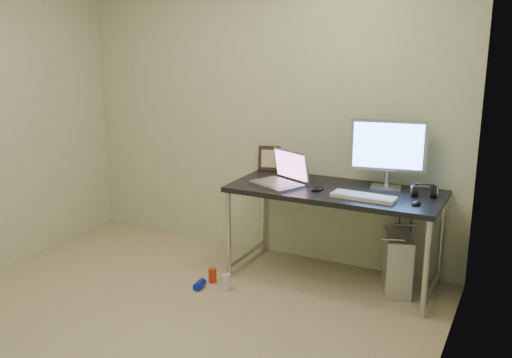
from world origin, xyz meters
name	(u,v)px	position (x,y,z in m)	size (l,w,h in m)	color
floor	(143,338)	(0.00, 0.00, 0.00)	(3.50, 3.50, 0.00)	tan
wall_back	(262,111)	(0.00, 1.75, 1.25)	(3.50, 0.02, 2.50)	beige
wall_right	(439,182)	(1.75, 0.00, 1.25)	(0.02, 3.50, 2.50)	beige
desk	(335,199)	(0.79, 1.40, 0.67)	(1.61, 0.70, 0.75)	black
tower_computer	(397,262)	(1.28, 1.45, 0.22)	(0.31, 0.47, 0.48)	silver
cable_a	(400,229)	(1.23, 1.70, 0.40)	(0.01, 0.01, 0.70)	black
cable_b	(410,234)	(1.32, 1.68, 0.38)	(0.01, 0.01, 0.72)	black
can_red	(212,275)	(-0.03, 0.93, 0.06)	(0.06, 0.06, 0.12)	red
can_white	(226,283)	(0.14, 0.85, 0.07)	(0.07, 0.07, 0.13)	silver
can_blue	(200,285)	(-0.06, 0.79, 0.03)	(0.06, 0.06, 0.12)	#0B1DC2
laptop	(282,177)	(0.38, 1.34, 0.81)	(0.47, 0.44, 0.26)	#B1B2B8
monitor	(388,149)	(1.13, 1.58, 1.06)	(0.56, 0.20, 0.53)	#B1B2B8
keyboard	(364,197)	(1.06, 1.24, 0.76)	(0.46, 0.15, 0.03)	silver
mouse_right	(416,202)	(1.43, 1.26, 0.77)	(0.06, 0.10, 0.03)	black
mouse_left	(317,188)	(0.68, 1.30, 0.77)	(0.08, 0.12, 0.04)	black
headphones	(424,192)	(1.43, 1.50, 0.78)	(0.19, 0.11, 0.12)	black
picture_frame	(274,158)	(0.12, 1.72, 0.86)	(0.27, 0.03, 0.21)	black
webcam	(298,164)	(0.36, 1.68, 0.84)	(0.04, 0.04, 0.12)	silver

